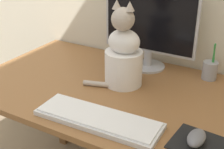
% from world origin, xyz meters
% --- Properties ---
extents(desk, '(1.35, 0.74, 0.73)m').
position_xyz_m(desk, '(0.00, 0.00, 0.64)').
color(desk, brown).
rests_on(desk, ground_plane).
extents(monitor, '(0.46, 0.17, 0.44)m').
position_xyz_m(monitor, '(-0.02, 0.27, 0.97)').
color(monitor, '#B2B2B7').
rests_on(monitor, desk).
extents(keyboard, '(0.47, 0.17, 0.02)m').
position_xyz_m(keyboard, '(0.03, -0.25, 0.75)').
color(keyboard, silver).
rests_on(keyboard, desk).
extents(mousepad_right, '(0.19, 0.17, 0.00)m').
position_xyz_m(mousepad_right, '(0.38, -0.20, 0.74)').
color(mousepad_right, black).
rests_on(mousepad_right, desk).
extents(computer_mouse_right, '(0.06, 0.10, 0.04)m').
position_xyz_m(computer_mouse_right, '(0.37, -0.20, 0.76)').
color(computer_mouse_right, slate).
rests_on(computer_mouse_right, mousepad_right).
extents(cat, '(0.23, 0.19, 0.37)m').
position_xyz_m(cat, '(-0.04, 0.05, 0.87)').
color(cat, white).
rests_on(cat, desk).
extents(pen_cup, '(0.07, 0.07, 0.17)m').
position_xyz_m(pen_cup, '(0.28, 0.29, 0.78)').
color(pen_cup, '#99999E').
rests_on(pen_cup, desk).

